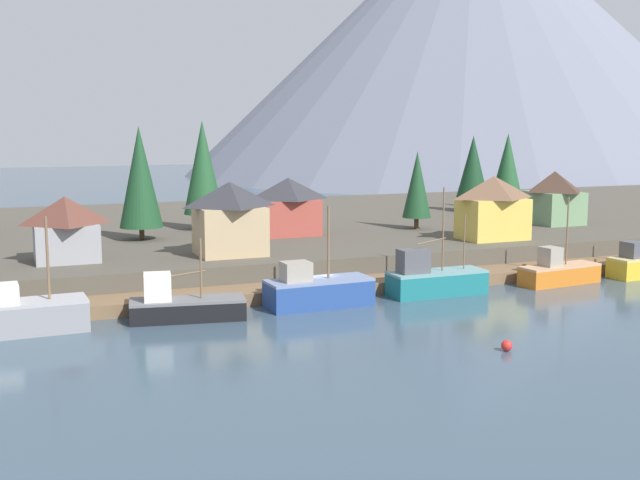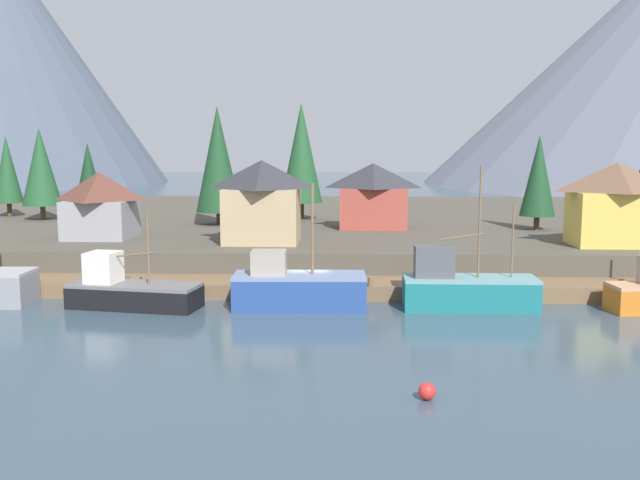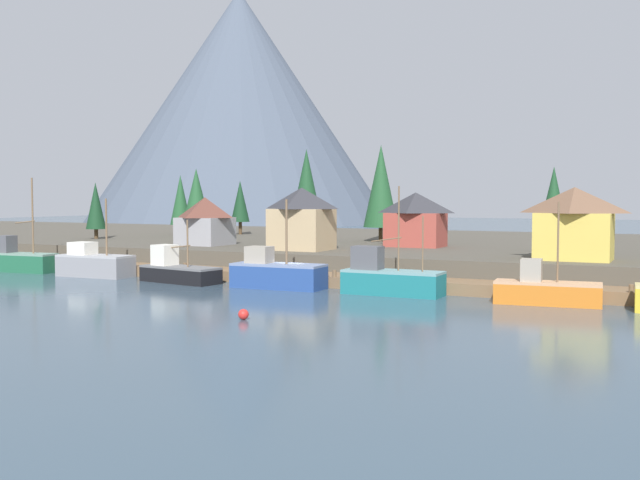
% 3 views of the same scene
% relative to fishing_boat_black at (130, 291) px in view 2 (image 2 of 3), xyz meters
% --- Properties ---
extents(ground_plane, '(400.00, 400.00, 1.00)m').
position_rel_fishing_boat_black_xyz_m(ground_plane, '(11.09, 22.16, -1.56)').
color(ground_plane, '#384C5B').
extents(dock, '(80.00, 4.00, 1.60)m').
position_rel_fishing_boat_black_xyz_m(dock, '(11.09, 4.15, -0.56)').
color(dock, brown).
rests_on(dock, ground_plane).
extents(shoreline_bank, '(400.00, 56.00, 2.50)m').
position_rel_fishing_boat_black_xyz_m(shoreline_bank, '(11.09, 34.16, 0.19)').
color(shoreline_bank, '#4C473D').
rests_on(shoreline_bank, ground_plane).
extents(fishing_boat_black, '(8.49, 4.12, 5.86)m').
position_rel_fishing_boat_black_xyz_m(fishing_boat_black, '(0.00, 0.00, 0.00)').
color(fishing_boat_black, black).
rests_on(fishing_boat_black, ground_plane).
extents(fishing_boat_blue, '(8.29, 3.37, 7.78)m').
position_rel_fishing_boat_black_xyz_m(fishing_boat_blue, '(10.46, 0.32, 0.19)').
color(fishing_boat_blue, navy).
rests_on(fishing_boat_blue, ground_plane).
extents(fishing_boat_teal, '(8.20, 2.85, 8.85)m').
position_rel_fishing_boat_black_xyz_m(fishing_boat_teal, '(20.89, 0.60, 0.23)').
color(fishing_boat_teal, '#196B70').
rests_on(fishing_boat_teal, ground_plane).
extents(house_tan, '(6.02, 5.12, 6.45)m').
position_rel_fishing_boat_black_xyz_m(house_tan, '(6.85, 11.89, 4.74)').
color(house_tan, tan).
rests_on(house_tan, shoreline_bank).
extents(house_yellow, '(6.62, 4.58, 6.33)m').
position_rel_fishing_boat_black_xyz_m(house_yellow, '(33.80, 11.42, 4.68)').
color(house_yellow, gold).
rests_on(house_yellow, shoreline_bank).
extents(house_red, '(6.34, 4.39, 5.97)m').
position_rel_fishing_boat_black_xyz_m(house_red, '(15.80, 21.78, 4.49)').
color(house_red, '#9E4238').
rests_on(house_red, shoreline_bank).
extents(house_grey, '(5.39, 5.38, 5.43)m').
position_rel_fishing_boat_black_xyz_m(house_grey, '(-6.78, 14.09, 4.22)').
color(house_grey, gray).
rests_on(house_grey, shoreline_bank).
extents(conifer_near_left, '(3.13, 3.13, 8.53)m').
position_rel_fishing_boat_black_xyz_m(conifer_near_left, '(30.53, 21.14, 6.33)').
color(conifer_near_left, '#4C3823').
rests_on(conifer_near_left, shoreline_bank).
extents(conifer_near_right, '(3.90, 3.90, 9.38)m').
position_rel_fishing_boat_black_xyz_m(conifer_near_right, '(-17.76, 27.71, 6.87)').
color(conifer_near_right, '#4C3823').
rests_on(conifer_near_right, shoreline_bank).
extents(conifer_mid_right, '(4.27, 4.27, 11.26)m').
position_rel_fishing_boat_black_xyz_m(conifer_mid_right, '(1.12, 24.03, 7.70)').
color(conifer_mid_right, '#4C3823').
rests_on(conifer_mid_right, shoreline_bank).
extents(conifer_back_right, '(4.27, 4.27, 11.85)m').
position_rel_fishing_boat_black_xyz_m(conifer_back_right, '(8.71, 29.26, 8.23)').
color(conifer_back_right, '#4C3823').
rests_on(conifer_back_right, shoreline_bank).
extents(conifer_centre, '(3.00, 3.00, 8.61)m').
position_rel_fishing_boat_black_xyz_m(conifer_centre, '(-22.89, 30.99, 6.46)').
color(conifer_centre, '#4C3823').
rests_on(conifer_centre, shoreline_bank).
extents(conifer_far_right, '(2.72, 2.72, 7.85)m').
position_rel_fishing_boat_black_xyz_m(conifer_far_right, '(-16.05, 36.13, 6.25)').
color(conifer_far_right, '#4C3823').
rests_on(conifer_far_right, shoreline_bank).
extents(channel_buoy, '(0.70, 0.70, 0.70)m').
position_rel_fishing_boat_black_xyz_m(channel_buoy, '(16.88, -15.32, -0.71)').
color(channel_buoy, red).
rests_on(channel_buoy, ground_plane).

